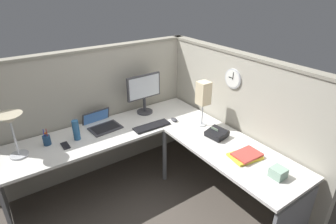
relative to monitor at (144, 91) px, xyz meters
The scene contains 17 objects.
ground_plane 1.22m from the monitor, 105.95° to the right, with size 6.80×6.80×0.00m, color #4C443D.
cubicle_wall_back 0.64m from the monitor, 157.02° to the left, with size 2.57×0.12×1.58m.
cubicle_wall_right 1.16m from the monitor, 52.71° to the right, with size 0.12×2.37×1.58m.
desk 0.85m from the monitor, 115.57° to the right, with size 2.35×2.15×0.73m.
monitor is the anchor object (origin of this frame).
laptop 0.65m from the monitor, behind, with size 0.37×0.41×0.22m.
keyboard 0.49m from the monitor, 108.86° to the right, with size 0.43×0.14×0.02m, color black.
computer_mouse 0.52m from the monitor, 67.06° to the right, with size 0.06×0.10×0.03m, color #38383D.
desk_lamp_dome 1.49m from the monitor, behind, with size 0.24×0.24×0.44m.
pen_cup 1.23m from the monitor, behind, with size 0.08×0.08×0.18m.
cell_phone 1.12m from the monitor, 168.66° to the right, with size 0.07×0.14×0.01m, color black.
thermos_flask 0.95m from the monitor, behind, with size 0.07×0.07×0.22m, color #26598C.
office_phone 1.05m from the monitor, 71.08° to the right, with size 0.21×0.23×0.11m.
book_stack 1.45m from the monitor, 78.22° to the right, with size 0.31×0.25×0.04m.
desk_lamp_paper 0.77m from the monitor, 60.47° to the right, with size 0.13×0.13×0.53m.
tissue_box 1.79m from the monitor, 80.52° to the right, with size 0.12×0.12×0.09m, color #8CAD99.
wall_clock 1.09m from the monitor, 52.99° to the right, with size 0.04×0.22×0.22m.
Camera 1 is at (-1.37, -2.12, 2.27)m, focal length 29.42 mm.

